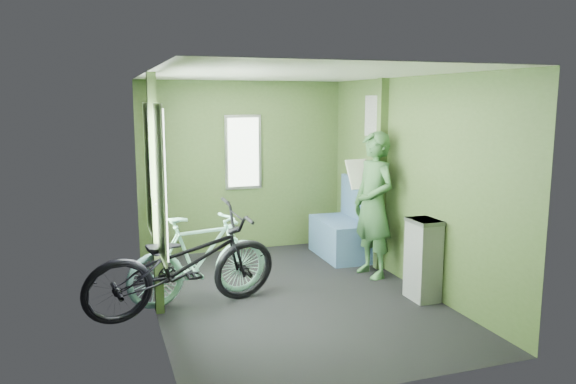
{
  "coord_description": "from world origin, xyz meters",
  "views": [
    {
      "loc": [
        -1.86,
        -5.35,
        2.05
      ],
      "look_at": [
        0.0,
        0.1,
        1.1
      ],
      "focal_mm": 35.0,
      "sensor_mm": 36.0,
      "label": 1
    }
  ],
  "objects_px": {
    "bicycle_mint": "(201,301)",
    "waste_box": "(423,260)",
    "bicycle_black": "(186,313)",
    "bench_seat": "(343,234)",
    "passenger": "(373,205)"
  },
  "relations": [
    {
      "from": "waste_box",
      "to": "bench_seat",
      "type": "xyz_separation_m",
      "value": [
        -0.11,
        1.74,
        -0.12
      ]
    },
    {
      "from": "bicycle_mint",
      "to": "waste_box",
      "type": "height_order",
      "value": "waste_box"
    },
    {
      "from": "bicycle_mint",
      "to": "waste_box",
      "type": "xyz_separation_m",
      "value": [
        2.19,
        -0.69,
        0.42
      ]
    },
    {
      "from": "bicycle_black",
      "to": "passenger",
      "type": "height_order",
      "value": "passenger"
    },
    {
      "from": "bicycle_black",
      "to": "passenger",
      "type": "bearing_deg",
      "value": -90.83
    },
    {
      "from": "bicycle_black",
      "to": "waste_box",
      "type": "distance_m",
      "value": 2.45
    },
    {
      "from": "bicycle_mint",
      "to": "waste_box",
      "type": "relative_size",
      "value": 1.79
    },
    {
      "from": "bicycle_black",
      "to": "passenger",
      "type": "distance_m",
      "value": 2.46
    },
    {
      "from": "bicycle_black",
      "to": "passenger",
      "type": "relative_size",
      "value": 1.15
    },
    {
      "from": "passenger",
      "to": "bench_seat",
      "type": "height_order",
      "value": "passenger"
    },
    {
      "from": "bicycle_mint",
      "to": "waste_box",
      "type": "bearing_deg",
      "value": -119.62
    },
    {
      "from": "bicycle_black",
      "to": "bench_seat",
      "type": "height_order",
      "value": "bench_seat"
    },
    {
      "from": "bicycle_black",
      "to": "bicycle_mint",
      "type": "height_order",
      "value": "bicycle_black"
    },
    {
      "from": "passenger",
      "to": "bicycle_mint",
      "type": "bearing_deg",
      "value": -94.04
    },
    {
      "from": "bench_seat",
      "to": "bicycle_black",
      "type": "bearing_deg",
      "value": -148.55
    }
  ]
}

